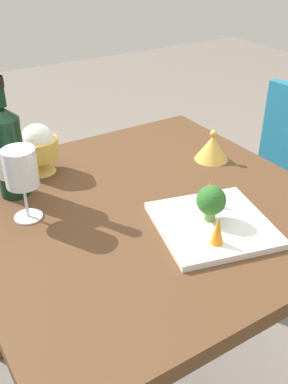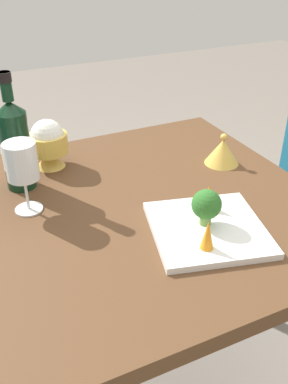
% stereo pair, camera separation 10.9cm
% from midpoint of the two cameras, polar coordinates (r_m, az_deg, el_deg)
% --- Properties ---
extents(ground_plane, '(8.00, 8.00, 0.00)m').
position_cam_midpoint_polar(ground_plane, '(1.61, -2.10, -23.75)').
color(ground_plane, gray).
extents(dining_table, '(0.87, 0.87, 0.73)m').
position_cam_midpoint_polar(dining_table, '(1.15, -2.71, -5.07)').
color(dining_table, brown).
rests_on(dining_table, ground_plane).
extents(wine_bottle, '(0.08, 0.08, 0.31)m').
position_cam_midpoint_polar(wine_bottle, '(1.15, -19.82, 4.85)').
color(wine_bottle, black).
rests_on(wine_bottle, dining_table).
extents(wine_glass, '(0.08, 0.08, 0.18)m').
position_cam_midpoint_polar(wine_glass, '(1.03, -18.70, 2.68)').
color(wine_glass, white).
rests_on(wine_glass, dining_table).
extents(rice_bowl, '(0.11, 0.11, 0.14)m').
position_cam_midpoint_polar(rice_bowl, '(1.26, -16.05, 5.50)').
color(rice_bowl, gold).
rests_on(rice_bowl, dining_table).
extents(rice_bowl_lid, '(0.10, 0.10, 0.09)m').
position_cam_midpoint_polar(rice_bowl_lid, '(1.30, 6.52, 5.70)').
color(rice_bowl_lid, gold).
rests_on(rice_bowl_lid, dining_table).
extents(serving_plate, '(0.30, 0.30, 0.02)m').
position_cam_midpoint_polar(serving_plate, '(1.01, 5.90, -4.33)').
color(serving_plate, white).
rests_on(serving_plate, dining_table).
extents(broccoli_floret, '(0.07, 0.07, 0.09)m').
position_cam_midpoint_polar(broccoli_floret, '(0.99, 5.64, -1.28)').
color(broccoli_floret, '#729E4C').
rests_on(broccoli_floret, serving_plate).
extents(carrot_garnish_left, '(0.04, 0.04, 0.06)m').
position_cam_midpoint_polar(carrot_garnish_left, '(1.05, 5.62, -0.23)').
color(carrot_garnish_left, orange).
rests_on(carrot_garnish_left, serving_plate).
extents(carrot_garnish_right, '(0.03, 0.03, 0.07)m').
position_cam_midpoint_polar(carrot_garnish_right, '(0.92, 6.25, -5.07)').
color(carrot_garnish_right, orange).
rests_on(carrot_garnish_right, serving_plate).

